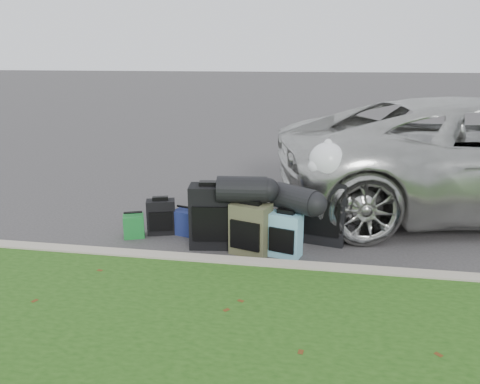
% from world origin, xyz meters
% --- Properties ---
extents(ground, '(120.00, 120.00, 0.00)m').
position_xyz_m(ground, '(0.00, 0.00, 0.00)').
color(ground, '#383535').
rests_on(ground, ground).
extents(curb, '(120.00, 0.18, 0.15)m').
position_xyz_m(curb, '(0.00, -1.00, 0.07)').
color(curb, '#9E937F').
rests_on(curb, ground).
extents(suitcase_small_black, '(0.41, 0.30, 0.46)m').
position_xyz_m(suitcase_small_black, '(-1.11, -0.03, 0.23)').
color(suitcase_small_black, black).
rests_on(suitcase_small_black, ground).
extents(suitcase_large_black_left, '(0.57, 0.39, 0.77)m').
position_xyz_m(suitcase_large_black_left, '(-0.35, -0.33, 0.39)').
color(suitcase_large_black_left, black).
rests_on(suitcase_large_black_left, ground).
extents(suitcase_olive, '(0.51, 0.40, 0.61)m').
position_xyz_m(suitcase_olive, '(0.14, -0.47, 0.31)').
color(suitcase_olive, '#3D3E28').
rests_on(suitcase_olive, ground).
extents(suitcase_teal, '(0.41, 0.31, 0.52)m').
position_xyz_m(suitcase_teal, '(0.54, -0.48, 0.26)').
color(suitcase_teal, '#598FA4').
rests_on(suitcase_teal, ground).
extents(suitcase_large_black_right, '(0.59, 0.43, 0.80)m').
position_xyz_m(suitcase_large_black_right, '(1.00, 0.05, 0.40)').
color(suitcase_large_black_right, black).
rests_on(suitcase_large_black_right, ground).
extents(tote_green, '(0.31, 0.28, 0.29)m').
position_xyz_m(tote_green, '(-1.42, -0.20, 0.15)').
color(tote_green, '#19722B').
rests_on(tote_green, ground).
extents(tote_navy, '(0.36, 0.31, 0.33)m').
position_xyz_m(tote_navy, '(-0.77, 0.01, 0.16)').
color(tote_navy, navy).
rests_on(tote_navy, ground).
extents(duffel_left, '(0.60, 0.36, 0.31)m').
position_xyz_m(duffel_left, '(0.03, -0.42, 0.77)').
color(duffel_left, black).
rests_on(duffel_left, suitcase_olive).
extents(duffel_right, '(0.62, 0.56, 0.30)m').
position_xyz_m(duffel_right, '(0.64, -0.39, 0.67)').
color(duffel_right, black).
rests_on(duffel_right, suitcase_teal).
extents(trash_bag, '(0.45, 0.45, 0.45)m').
position_xyz_m(trash_bag, '(0.99, 0.03, 1.03)').
color(trash_bag, white).
rests_on(trash_bag, suitcase_large_black_right).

